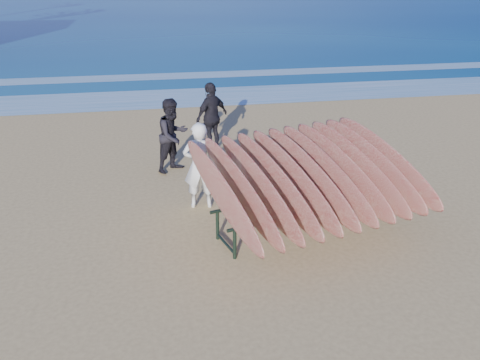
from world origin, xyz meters
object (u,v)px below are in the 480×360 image
Objects in this scene: surfboard_rack at (309,176)px; person_dark_a at (173,135)px; person_white at (200,166)px; person_dark_b at (212,117)px.

surfboard_rack is 2.45× the size of person_dark_a.
surfboard_rack is at bearing -94.54° from person_dark_a.
surfboard_rack is 2.41× the size of person_white.
person_dark_b is (0.59, 2.98, 0.01)m from person_white.
person_white is 0.99× the size of person_dark_b.
person_dark_b is at bearing -95.92° from person_white.
person_white is 1.02× the size of person_dark_a.
person_white is (-1.65, 1.16, -0.17)m from surfboard_rack.
person_dark_a is (-0.37, 1.83, -0.01)m from person_white.
person_dark_a is at bearing -73.26° from person_white.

